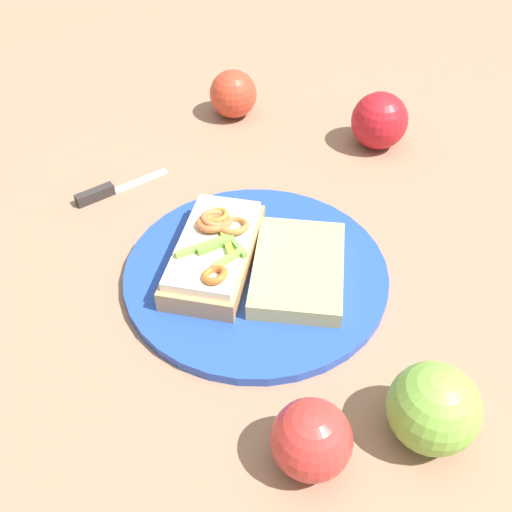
{
  "coord_description": "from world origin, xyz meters",
  "views": [
    {
      "loc": [
        0.47,
        -0.04,
        0.48
      ],
      "look_at": [
        0.0,
        0.0,
        0.03
      ],
      "focal_mm": 41.81,
      "sensor_mm": 36.0,
      "label": 1
    }
  ],
  "objects_px": {
    "sandwich": "(215,250)",
    "apple_0": "(233,94)",
    "apple_1": "(311,440)",
    "apple_2": "(379,121)",
    "apple_3": "(433,408)",
    "plate": "(256,273)",
    "knife": "(108,190)",
    "bread_slice_side": "(298,269)"
  },
  "relations": [
    {
      "from": "sandwich",
      "to": "apple_0",
      "type": "distance_m",
      "value": 0.34
    },
    {
      "from": "apple_1",
      "to": "apple_2",
      "type": "distance_m",
      "value": 0.5
    },
    {
      "from": "apple_3",
      "to": "sandwich",
      "type": "bearing_deg",
      "value": -140.92
    },
    {
      "from": "apple_2",
      "to": "apple_3",
      "type": "xyz_separation_m",
      "value": [
        0.46,
        -0.06,
        -0.0
      ]
    },
    {
      "from": "apple_0",
      "to": "apple_2",
      "type": "height_order",
      "value": "apple_2"
    },
    {
      "from": "plate",
      "to": "apple_1",
      "type": "distance_m",
      "value": 0.23
    },
    {
      "from": "apple_2",
      "to": "apple_0",
      "type": "bearing_deg",
      "value": -116.44
    },
    {
      "from": "apple_0",
      "to": "apple_3",
      "type": "xyz_separation_m",
      "value": [
        0.56,
        0.14,
        0.0
      ]
    },
    {
      "from": "sandwich",
      "to": "knife",
      "type": "xyz_separation_m",
      "value": [
        -0.15,
        -0.14,
        -0.02
      ]
    },
    {
      "from": "plate",
      "to": "knife",
      "type": "xyz_separation_m",
      "value": [
        -0.17,
        -0.18,
        -0.0
      ]
    },
    {
      "from": "sandwich",
      "to": "apple_1",
      "type": "bearing_deg",
      "value": -146.76
    },
    {
      "from": "apple_3",
      "to": "knife",
      "type": "bearing_deg",
      "value": -139.8
    },
    {
      "from": "knife",
      "to": "sandwich",
      "type": "bearing_deg",
      "value": -80.19
    },
    {
      "from": "plate",
      "to": "apple_2",
      "type": "height_order",
      "value": "apple_2"
    },
    {
      "from": "plate",
      "to": "apple_0",
      "type": "relative_size",
      "value": 4.08
    },
    {
      "from": "apple_2",
      "to": "apple_3",
      "type": "bearing_deg",
      "value": -7.46
    },
    {
      "from": "plate",
      "to": "apple_1",
      "type": "bearing_deg",
      "value": 7.14
    },
    {
      "from": "apple_1",
      "to": "knife",
      "type": "xyz_separation_m",
      "value": [
        -0.39,
        -0.21,
        -0.03
      ]
    },
    {
      "from": "sandwich",
      "to": "apple_2",
      "type": "relative_size",
      "value": 2.26
    },
    {
      "from": "bread_slice_side",
      "to": "apple_3",
      "type": "bearing_deg",
      "value": -143.72
    },
    {
      "from": "apple_1",
      "to": "knife",
      "type": "distance_m",
      "value": 0.44
    },
    {
      "from": "plate",
      "to": "apple_2",
      "type": "xyz_separation_m",
      "value": [
        -0.25,
        0.19,
        0.03
      ]
    },
    {
      "from": "plate",
      "to": "apple_3",
      "type": "bearing_deg",
      "value": 33.09
    },
    {
      "from": "knife",
      "to": "apple_1",
      "type": "bearing_deg",
      "value": -93.82
    },
    {
      "from": "sandwich",
      "to": "apple_1",
      "type": "xyz_separation_m",
      "value": [
        0.24,
        0.07,
        0.0
      ]
    },
    {
      "from": "apple_1",
      "to": "knife",
      "type": "bearing_deg",
      "value": -151.87
    },
    {
      "from": "sandwich",
      "to": "knife",
      "type": "distance_m",
      "value": 0.2
    },
    {
      "from": "sandwich",
      "to": "apple_3",
      "type": "height_order",
      "value": "apple_3"
    },
    {
      "from": "plate",
      "to": "knife",
      "type": "distance_m",
      "value": 0.24
    },
    {
      "from": "sandwich",
      "to": "apple_1",
      "type": "distance_m",
      "value": 0.25
    },
    {
      "from": "sandwich",
      "to": "knife",
      "type": "relative_size",
      "value": 1.54
    },
    {
      "from": "bread_slice_side",
      "to": "apple_0",
      "type": "xyz_separation_m",
      "value": [
        -0.36,
        -0.05,
        0.01
      ]
    },
    {
      "from": "bread_slice_side",
      "to": "apple_3",
      "type": "height_order",
      "value": "apple_3"
    },
    {
      "from": "bread_slice_side",
      "to": "apple_2",
      "type": "height_order",
      "value": "apple_2"
    },
    {
      "from": "sandwich",
      "to": "apple_2",
      "type": "height_order",
      "value": "apple_2"
    },
    {
      "from": "apple_0",
      "to": "knife",
      "type": "xyz_separation_m",
      "value": [
        0.19,
        -0.17,
        -0.03
      ]
    },
    {
      "from": "bread_slice_side",
      "to": "knife",
      "type": "height_order",
      "value": "bread_slice_side"
    },
    {
      "from": "plate",
      "to": "apple_2",
      "type": "distance_m",
      "value": 0.32
    },
    {
      "from": "sandwich",
      "to": "apple_1",
      "type": "height_order",
      "value": "apple_1"
    },
    {
      "from": "apple_0",
      "to": "apple_1",
      "type": "bearing_deg",
      "value": 3.46
    },
    {
      "from": "apple_2",
      "to": "bread_slice_side",
      "type": "bearing_deg",
      "value": -29.2
    },
    {
      "from": "apple_0",
      "to": "knife",
      "type": "distance_m",
      "value": 0.26
    }
  ]
}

